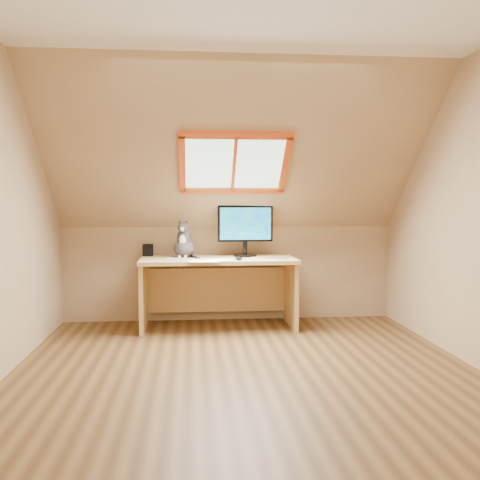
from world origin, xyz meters
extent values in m
plane|color=brown|center=(0.00, 0.00, 0.00)|extent=(3.50, 3.50, 0.00)
cube|color=tan|center=(0.00, -1.75, 1.20)|extent=(3.50, 0.02, 2.40)
cube|color=tan|center=(-1.75, 0.00, 1.20)|extent=(0.02, 3.50, 2.40)
cube|color=tan|center=(1.75, 0.00, 1.20)|extent=(0.02, 3.50, 2.40)
cube|color=tan|center=(0.00, 1.75, 0.50)|extent=(3.50, 0.02, 1.00)
cube|color=silver|center=(0.00, -0.78, 2.40)|extent=(3.50, 1.95, 0.02)
cube|color=tan|center=(0.00, 0.97, 1.70)|extent=(3.50, 1.56, 1.41)
cube|color=#B2E0CC|center=(0.00, 1.05, 1.63)|extent=(0.90, 0.53, 0.48)
cube|color=#C84212|center=(0.00, 1.05, 1.63)|extent=(1.02, 0.64, 0.59)
cube|color=tan|center=(-0.13, 1.38, 0.69)|extent=(1.55, 0.68, 0.04)
cube|color=tan|center=(-0.88, 1.38, 0.33)|extent=(0.04, 0.61, 0.67)
cube|color=tan|center=(0.61, 1.38, 0.33)|extent=(0.04, 0.61, 0.67)
cube|color=tan|center=(-0.13, 1.69, 0.33)|extent=(1.45, 0.03, 0.47)
cylinder|color=black|center=(0.15, 1.52, 0.72)|extent=(0.24, 0.24, 0.02)
cylinder|color=black|center=(0.15, 1.52, 0.79)|extent=(0.04, 0.04, 0.13)
cube|color=black|center=(0.15, 1.52, 1.04)|extent=(0.57, 0.06, 0.37)
cube|color=#0026E2|center=(0.15, 1.49, 1.04)|extent=(0.52, 0.02, 0.33)
ellipsoid|color=#3F3A38|center=(-0.47, 1.47, 0.80)|extent=(0.25, 0.29, 0.18)
ellipsoid|color=#3F3A38|center=(-0.48, 1.46, 0.90)|extent=(0.16, 0.16, 0.20)
ellipsoid|color=silver|center=(-0.49, 1.40, 0.88)|extent=(0.07, 0.05, 0.11)
ellipsoid|color=#3F3A38|center=(-0.48, 1.41, 1.01)|extent=(0.13, 0.11, 0.10)
sphere|color=silver|center=(-0.49, 1.37, 1.00)|extent=(0.04, 0.04, 0.04)
cone|color=#3F3A38|center=(-0.51, 1.44, 1.06)|extent=(0.06, 0.06, 0.06)
cone|color=#3F3A38|center=(-0.45, 1.43, 1.06)|extent=(0.06, 0.06, 0.06)
cube|color=black|center=(-0.85, 1.63, 0.77)|extent=(0.11, 0.11, 0.12)
cube|color=#B2B2B7|center=(-0.52, 1.22, 0.71)|extent=(0.30, 0.25, 0.01)
ellipsoid|color=black|center=(0.05, 1.15, 0.72)|extent=(0.07, 0.12, 0.03)
cube|color=white|center=(-0.22, 1.12, 0.71)|extent=(0.33, 0.27, 0.00)
cube|color=white|center=(-0.22, 1.12, 0.71)|extent=(0.32, 0.24, 0.00)
cube|color=white|center=(-0.22, 1.12, 0.71)|extent=(0.35, 0.30, 0.00)
camera|label=1|loc=(-0.40, -3.94, 1.26)|focal=40.00mm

